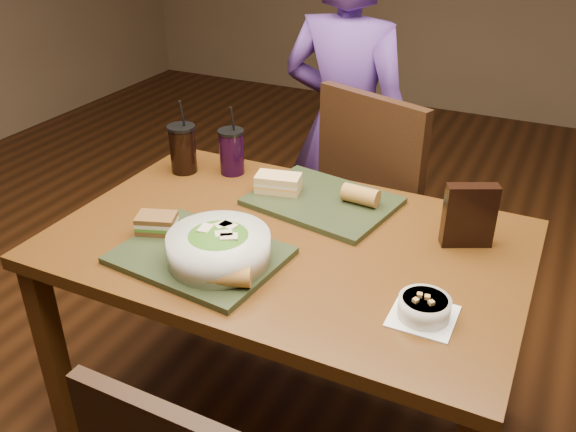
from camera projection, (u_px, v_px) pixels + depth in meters
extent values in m
plane|color=#381C0B|center=(288.00, 426.00, 2.07)|extent=(6.00, 6.00, 0.00)
cube|color=#4D2C0F|center=(55.00, 363.00, 1.84)|extent=(0.06, 0.06, 0.71)
cube|color=#4D2C0F|center=(194.00, 245.00, 2.43)|extent=(0.06, 0.06, 0.71)
cube|color=#4D2C0F|center=(505.00, 331.00, 1.97)|extent=(0.06, 0.06, 0.71)
cube|color=#4D2C0F|center=(288.00, 244.00, 1.72)|extent=(1.30, 0.85, 0.04)
cube|color=black|center=(381.00, 214.00, 2.41)|extent=(0.56, 0.56, 0.04)
cube|color=black|center=(369.00, 168.00, 2.12)|extent=(0.43, 0.19, 0.52)
cube|color=black|center=(317.00, 278.00, 2.45)|extent=(0.04, 0.04, 0.45)
cube|color=black|center=(408.00, 303.00, 2.31)|extent=(0.04, 0.04, 0.45)
cube|color=black|center=(350.00, 235.00, 2.75)|extent=(0.04, 0.04, 0.45)
cube|color=black|center=(433.00, 255.00, 2.61)|extent=(0.04, 0.04, 0.45)
imported|color=#4A2B77|center=(345.00, 131.00, 2.44)|extent=(0.57, 0.40, 1.50)
cube|color=black|center=(200.00, 255.00, 1.61)|extent=(0.45, 0.36, 0.02)
cube|color=black|center=(323.00, 201.00, 1.89)|extent=(0.47, 0.39, 0.02)
cylinder|color=silver|center=(219.00, 248.00, 1.56)|extent=(0.26, 0.26, 0.08)
ellipsoid|color=#427219|center=(219.00, 243.00, 1.55)|extent=(0.22, 0.22, 0.07)
cube|color=beige|center=(223.00, 225.00, 1.57)|extent=(0.05, 0.05, 0.01)
cube|color=beige|center=(228.00, 226.00, 1.57)|extent=(0.05, 0.04, 0.01)
cube|color=beige|center=(224.00, 235.00, 1.53)|extent=(0.05, 0.05, 0.01)
cube|color=beige|center=(229.00, 238.00, 1.52)|extent=(0.05, 0.05, 0.01)
cube|color=beige|center=(206.00, 229.00, 1.55)|extent=(0.04, 0.05, 0.01)
cube|color=white|center=(423.00, 316.00, 1.40)|extent=(0.15, 0.15, 0.00)
cylinder|color=silver|center=(424.00, 307.00, 1.39)|extent=(0.12, 0.12, 0.05)
cylinder|color=black|center=(425.00, 301.00, 1.38)|extent=(0.10, 0.10, 0.01)
cube|color=#B28947|center=(420.00, 295.00, 1.38)|extent=(0.01, 0.01, 0.01)
cube|color=#B28947|center=(431.00, 303.00, 1.36)|extent=(0.02, 0.02, 0.01)
cube|color=#B28947|center=(416.00, 300.00, 1.36)|extent=(0.02, 0.02, 0.01)
cube|color=#B28947|center=(427.00, 297.00, 1.37)|extent=(0.01, 0.01, 0.01)
cube|color=#593819|center=(158.00, 229.00, 1.70)|extent=(0.13, 0.11, 0.01)
cube|color=#3F721E|center=(157.00, 225.00, 1.70)|extent=(0.13, 0.11, 0.01)
cube|color=beige|center=(157.00, 222.00, 1.69)|extent=(0.13, 0.11, 0.01)
cube|color=#593819|center=(156.00, 218.00, 1.69)|extent=(0.13, 0.11, 0.01)
cube|color=tan|center=(278.00, 188.00, 1.92)|extent=(0.15, 0.10, 0.02)
cube|color=orange|center=(278.00, 185.00, 1.92)|extent=(0.15, 0.10, 0.01)
cube|color=beige|center=(278.00, 182.00, 1.91)|extent=(0.15, 0.10, 0.01)
cube|color=tan|center=(278.00, 178.00, 1.91)|extent=(0.15, 0.10, 0.02)
cylinder|color=#AD7533|center=(230.00, 277.00, 1.47)|extent=(0.11, 0.09, 0.05)
cylinder|color=#AD7533|center=(361.00, 195.00, 1.84)|extent=(0.12, 0.06, 0.06)
cylinder|color=black|center=(183.00, 150.00, 2.06)|extent=(0.09, 0.09, 0.16)
cylinder|color=black|center=(181.00, 127.00, 2.02)|extent=(0.09, 0.09, 0.01)
cylinder|color=black|center=(182.00, 115.00, 2.00)|extent=(0.01, 0.03, 0.10)
cylinder|color=black|center=(232.00, 153.00, 2.06)|extent=(0.08, 0.08, 0.15)
cylinder|color=black|center=(231.00, 132.00, 2.02)|extent=(0.09, 0.09, 0.01)
cylinder|color=black|center=(233.00, 120.00, 2.00)|extent=(0.01, 0.02, 0.09)
cube|color=black|center=(469.00, 216.00, 1.64)|extent=(0.14, 0.10, 0.18)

